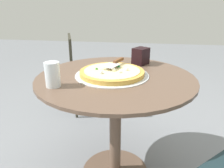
% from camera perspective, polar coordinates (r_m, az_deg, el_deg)
% --- Properties ---
extents(patio_table, '(0.93, 0.93, 0.71)m').
position_cam_1_polar(patio_table, '(1.38, 0.89, -4.93)').
color(patio_table, brown).
rests_on(patio_table, ground).
extents(pizza_on_tray, '(0.44, 0.44, 0.05)m').
position_cam_1_polar(pizza_on_tray, '(1.32, 0.00, 2.91)').
color(pizza_on_tray, silver).
rests_on(pizza_on_tray, patio_table).
extents(pizza_server, '(0.12, 0.21, 0.02)m').
position_cam_1_polar(pizza_server, '(1.38, 0.74, 5.50)').
color(pizza_server, silver).
rests_on(pizza_server, pizza_on_tray).
extents(drinking_cup, '(0.08, 0.08, 0.13)m').
position_cam_1_polar(drinking_cup, '(1.17, -15.06, 2.37)').
color(drinking_cup, silver).
rests_on(drinking_cup, patio_table).
extents(napkin_dispenser, '(0.13, 0.13, 0.11)m').
position_cam_1_polar(napkin_dispenser, '(1.56, 7.40, 7.14)').
color(napkin_dispenser, black).
rests_on(napkin_dispenser, patio_table).
extents(patio_chair_far, '(0.53, 0.53, 0.81)m').
position_cam_1_polar(patio_chair_far, '(2.33, -7.35, 4.23)').
color(patio_chair_far, '#323025').
rests_on(patio_chair_far, ground).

